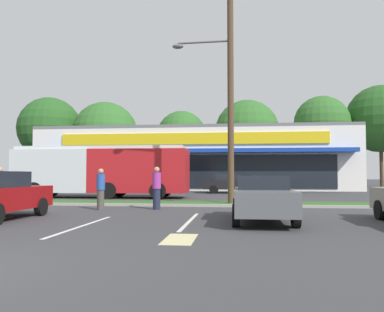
{
  "coord_description": "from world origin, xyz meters",
  "views": [
    {
      "loc": [
        5.04,
        -5.26,
        1.48
      ],
      "look_at": [
        2.38,
        18.1,
        2.58
      ],
      "focal_mm": 36.91,
      "sensor_mm": 36.0,
      "label": 1
    }
  ],
  "objects_px": {
    "pedestrian_by_pole": "(157,188)",
    "pedestrian_mid": "(0,187)",
    "utility_pole": "(228,83)",
    "car_3": "(95,184)",
    "pedestrian_near_bench": "(101,189)",
    "city_bus": "(102,170)",
    "car_5": "(262,197)",
    "car_0": "(231,183)"
  },
  "relations": [
    {
      "from": "pedestrian_near_bench",
      "to": "pedestrian_by_pole",
      "type": "bearing_deg",
      "value": 179.67
    },
    {
      "from": "city_bus",
      "to": "car_3",
      "type": "height_order",
      "value": "city_bus"
    },
    {
      "from": "utility_pole",
      "to": "pedestrian_by_pole",
      "type": "bearing_deg",
      "value": -139.03
    },
    {
      "from": "car_0",
      "to": "city_bus",
      "type": "bearing_deg",
      "value": -138.99
    },
    {
      "from": "utility_pole",
      "to": "pedestrian_mid",
      "type": "height_order",
      "value": "utility_pole"
    },
    {
      "from": "pedestrian_near_bench",
      "to": "pedestrian_by_pole",
      "type": "xyz_separation_m",
      "value": [
        2.29,
        0.45,
        0.04
      ]
    },
    {
      "from": "pedestrian_by_pole",
      "to": "pedestrian_mid",
      "type": "xyz_separation_m",
      "value": [
        -7.62,
        0.85,
        0.01
      ]
    },
    {
      "from": "utility_pole",
      "to": "car_3",
      "type": "bearing_deg",
      "value": 131.89
    },
    {
      "from": "pedestrian_by_pole",
      "to": "pedestrian_mid",
      "type": "distance_m",
      "value": 7.67
    },
    {
      "from": "car_3",
      "to": "car_5",
      "type": "relative_size",
      "value": 0.97
    },
    {
      "from": "utility_pole",
      "to": "car_0",
      "type": "distance_m",
      "value": 13.4
    },
    {
      "from": "pedestrian_by_pole",
      "to": "pedestrian_mid",
      "type": "height_order",
      "value": "pedestrian_mid"
    },
    {
      "from": "car_5",
      "to": "pedestrian_mid",
      "type": "relative_size",
      "value": 2.53
    },
    {
      "from": "car_0",
      "to": "car_3",
      "type": "distance_m",
      "value": 11.26
    },
    {
      "from": "car_3",
      "to": "utility_pole",
      "type": "bearing_deg",
      "value": -48.11
    },
    {
      "from": "city_bus",
      "to": "car_0",
      "type": "bearing_deg",
      "value": -139.9
    },
    {
      "from": "utility_pole",
      "to": "car_3",
      "type": "xyz_separation_m",
      "value": [
        -11.33,
        12.64,
        -5.18
      ]
    },
    {
      "from": "pedestrian_near_bench",
      "to": "pedestrian_by_pole",
      "type": "distance_m",
      "value": 2.33
    },
    {
      "from": "pedestrian_near_bench",
      "to": "pedestrian_by_pole",
      "type": "relative_size",
      "value": 0.96
    },
    {
      "from": "city_bus",
      "to": "car_0",
      "type": "distance_m",
      "value": 10.77
    },
    {
      "from": "car_0",
      "to": "car_5",
      "type": "xyz_separation_m",
      "value": [
        1.28,
        -18.72,
        -0.03
      ]
    },
    {
      "from": "city_bus",
      "to": "car_3",
      "type": "xyz_separation_m",
      "value": [
        -3.17,
        7.29,
        -1.04
      ]
    },
    {
      "from": "car_0",
      "to": "pedestrian_mid",
      "type": "relative_size",
      "value": 2.42
    },
    {
      "from": "car_0",
      "to": "pedestrian_by_pole",
      "type": "distance_m",
      "value": 15.24
    },
    {
      "from": "city_bus",
      "to": "car_5",
      "type": "distance_m",
      "value": 15.01
    },
    {
      "from": "utility_pole",
      "to": "car_3",
      "type": "relative_size",
      "value": 2.48
    },
    {
      "from": "car_5",
      "to": "car_3",
      "type": "bearing_deg",
      "value": -146.54
    },
    {
      "from": "car_0",
      "to": "pedestrian_near_bench",
      "type": "xyz_separation_m",
      "value": [
        -5.18,
        -15.41,
        0.08
      ]
    },
    {
      "from": "car_3",
      "to": "pedestrian_by_pole",
      "type": "bearing_deg",
      "value": -61.18
    },
    {
      "from": "car_3",
      "to": "pedestrian_mid",
      "type": "distance_m",
      "value": 14.38
    },
    {
      "from": "car_5",
      "to": "pedestrian_mid",
      "type": "distance_m",
      "value": 12.66
    },
    {
      "from": "city_bus",
      "to": "pedestrian_by_pole",
      "type": "xyz_separation_m",
      "value": [
        5.2,
        -7.92,
        -0.86
      ]
    },
    {
      "from": "pedestrian_near_bench",
      "to": "pedestrian_mid",
      "type": "relative_size",
      "value": 0.95
    },
    {
      "from": "car_5",
      "to": "pedestrian_near_bench",
      "type": "distance_m",
      "value": 7.26
    },
    {
      "from": "utility_pole",
      "to": "pedestrian_near_bench",
      "type": "xyz_separation_m",
      "value": [
        -5.26,
        -3.02,
        -5.04
      ]
    },
    {
      "from": "city_bus",
      "to": "car_5",
      "type": "height_order",
      "value": "city_bus"
    },
    {
      "from": "city_bus",
      "to": "pedestrian_near_bench",
      "type": "distance_m",
      "value": 8.91
    },
    {
      "from": "utility_pole",
      "to": "car_3",
      "type": "height_order",
      "value": "utility_pole"
    },
    {
      "from": "car_0",
      "to": "car_3",
      "type": "relative_size",
      "value": 0.98
    },
    {
      "from": "car_3",
      "to": "pedestrian_by_pole",
      "type": "xyz_separation_m",
      "value": [
        8.37,
        -15.21,
        0.18
      ]
    },
    {
      "from": "city_bus",
      "to": "car_3",
      "type": "relative_size",
      "value": 2.48
    },
    {
      "from": "city_bus",
      "to": "car_0",
      "type": "height_order",
      "value": "city_bus"
    }
  ]
}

